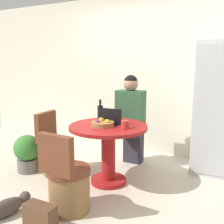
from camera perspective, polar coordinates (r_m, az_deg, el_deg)
name	(u,v)px	position (r m, az deg, el deg)	size (l,w,h in m)	color
ground_plane	(102,187)	(3.35, -2.13, -16.08)	(12.00, 12.00, 0.00)	beige
wall_back	(147,76)	(4.41, 7.53, 7.86)	(7.00, 0.06, 2.60)	silver
refrigerator	(224,109)	(3.85, 23.17, 0.63)	(0.73, 0.66, 1.79)	silver
dining_table	(108,143)	(3.28, -0.79, -6.81)	(0.97, 0.97, 0.75)	maroon
chair_near_camera	(68,185)	(2.79, -9.60, -15.43)	(0.44, 0.45, 0.85)	olive
chair_left_side	(57,153)	(3.72, -11.96, -8.82)	(0.45, 0.44, 0.85)	olive
person_seated	(131,116)	(3.85, 4.25, -0.90)	(0.40, 0.37, 1.34)	#2D2D38
laptop	(113,120)	(3.33, 0.33, -1.78)	(0.30, 0.23, 0.20)	#141947
fruit_bowl	(102,124)	(3.17, -2.09, -2.53)	(0.28, 0.28, 0.10)	olive
coffee_cup	(125,125)	(3.06, 2.85, -2.75)	(0.09, 0.09, 0.10)	#B2332D
bottle	(100,113)	(3.45, -2.57, -0.14)	(0.07, 0.07, 0.29)	black
cat	(8,206)	(2.97, -21.70, -18.56)	(0.23, 0.52, 0.18)	#473D38
potted_plant	(27,152)	(3.89, -17.94, -8.29)	(0.37, 0.37, 0.52)	slate
handbag	(40,218)	(2.62, -15.34, -21.37)	(0.30, 0.14, 0.26)	brown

